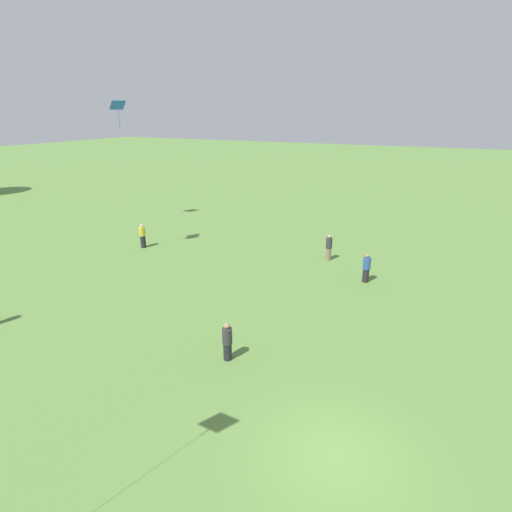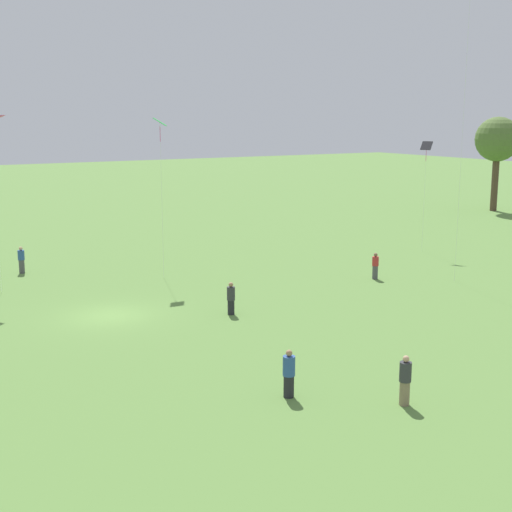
# 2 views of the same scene
# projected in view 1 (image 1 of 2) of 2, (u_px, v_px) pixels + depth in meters

# --- Properties ---
(ground_plane) EXTENTS (240.00, 240.00, 0.00)m
(ground_plane) POSITION_uv_depth(u_px,v_px,m) (336.00, 457.00, 11.99)
(ground_plane) COLOR #5B843D
(person_0) EXTENTS (0.63, 0.63, 1.81)m
(person_0) POSITION_uv_depth(u_px,v_px,m) (143.00, 236.00, 30.21)
(person_0) COLOR #232328
(person_0) RESTS_ON ground_plane
(person_2) EXTENTS (0.56, 0.56, 1.84)m
(person_2) POSITION_uv_depth(u_px,v_px,m) (329.00, 248.00, 27.64)
(person_2) COLOR #847056
(person_2) RESTS_ON ground_plane
(person_5) EXTENTS (0.64, 0.64, 1.80)m
(person_5) POSITION_uv_depth(u_px,v_px,m) (366.00, 268.00, 24.07)
(person_5) COLOR #232328
(person_5) RESTS_ON ground_plane
(person_7) EXTENTS (0.59, 0.59, 1.70)m
(person_7) POSITION_uv_depth(u_px,v_px,m) (227.00, 342.00, 16.47)
(person_7) COLOR #232328
(person_7) RESTS_ON ground_plane
(kite_2) EXTENTS (1.49, 1.40, 10.64)m
(kite_2) POSITION_uv_depth(u_px,v_px,m) (118.00, 108.00, 33.60)
(kite_2) COLOR blue
(kite_2) RESTS_ON ground_plane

